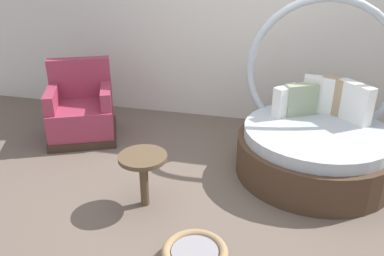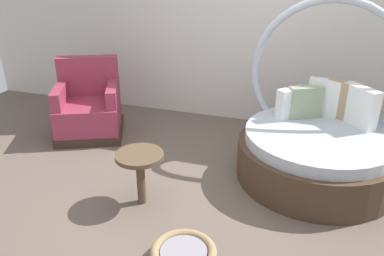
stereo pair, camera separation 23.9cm
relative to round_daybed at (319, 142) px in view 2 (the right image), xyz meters
name	(u,v)px [view 2 (the right image)]	position (x,y,z in m)	size (l,w,h in m)	color
ground_plane	(200,196)	(-1.05, -0.76, -0.38)	(8.00, 8.00, 0.02)	#66564C
back_wall	(246,18)	(-1.05, 1.27, 1.01)	(8.00, 0.12, 2.77)	silver
round_daybed	(319,142)	(0.00, 0.00, 0.00)	(1.61, 1.61, 1.79)	#473323
red_armchair	(89,109)	(-2.81, 0.18, -0.04)	(1.06, 1.06, 0.94)	#38281E
pet_basket	(184,255)	(-0.90, -1.66, -0.30)	(0.51, 0.51, 0.13)	#9E7F56
side_table	(140,163)	(-1.53, -1.04, 0.05)	(0.44, 0.44, 0.52)	brown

